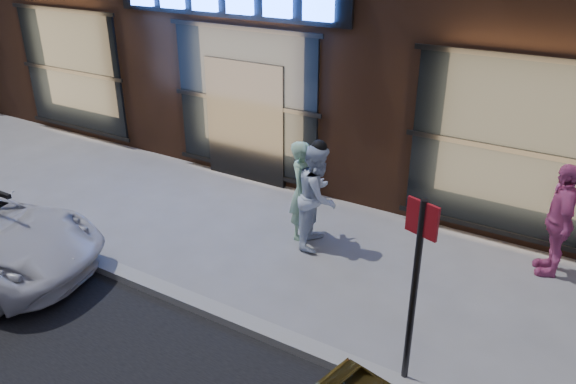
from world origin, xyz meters
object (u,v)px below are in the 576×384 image
man_bowtie (303,190)px  sign_post (415,280)px  man_cap (318,196)px  passerby (559,220)px

man_bowtie → sign_post: size_ratio=0.72×
sign_post → man_bowtie: bearing=156.8°
man_cap → passerby: (3.35, 1.07, 0.01)m
man_cap → sign_post: bearing=-147.1°
man_cap → man_bowtie: bearing=60.3°
sign_post → man_cap: bearing=154.3°
man_bowtie → passerby: (3.67, 0.98, 0.03)m
passerby → sign_post: size_ratio=0.75×
man_bowtie → man_cap: man_cap is taller
man_cap → passerby: passerby is taller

